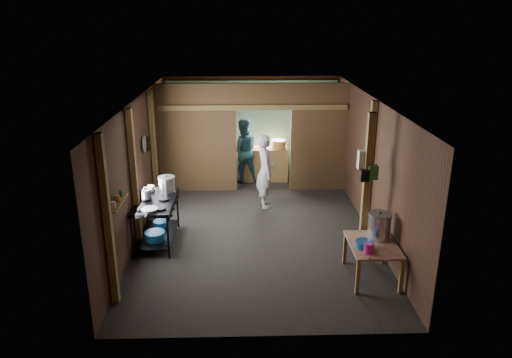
{
  "coord_description": "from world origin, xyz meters",
  "views": [
    {
      "loc": [
        -0.26,
        -8.9,
        4.1
      ],
      "look_at": [
        0.0,
        -0.2,
        1.1
      ],
      "focal_mm": 33.65,
      "sensor_mm": 36.0,
      "label": 1
    }
  ],
  "objects_px": {
    "pink_bucket": "(368,248)",
    "yellow_tub": "(279,144)",
    "stove_pot_large": "(167,185)",
    "stock_pot": "(379,226)",
    "prep_table": "(372,261)",
    "cook": "(265,171)",
    "gas_range": "(156,221)"
  },
  "relations": [
    {
      "from": "prep_table",
      "to": "yellow_tub",
      "type": "relative_size",
      "value": 2.79
    },
    {
      "from": "stove_pot_large",
      "to": "pink_bucket",
      "type": "bearing_deg",
      "value": -32.31
    },
    {
      "from": "gas_range",
      "to": "stock_pot",
      "type": "bearing_deg",
      "value": -17.07
    },
    {
      "from": "yellow_tub",
      "to": "prep_table",
      "type": "bearing_deg",
      "value": -76.87
    },
    {
      "from": "gas_range",
      "to": "cook",
      "type": "height_order",
      "value": "cook"
    },
    {
      "from": "pink_bucket",
      "to": "cook",
      "type": "bearing_deg",
      "value": 112.29
    },
    {
      "from": "gas_range",
      "to": "stove_pot_large",
      "type": "relative_size",
      "value": 4.42
    },
    {
      "from": "prep_table",
      "to": "cook",
      "type": "relative_size",
      "value": 0.63
    },
    {
      "from": "prep_table",
      "to": "pink_bucket",
      "type": "distance_m",
      "value": 0.52
    },
    {
      "from": "cook",
      "to": "prep_table",
      "type": "bearing_deg",
      "value": -158.57
    },
    {
      "from": "gas_range",
      "to": "stove_pot_large",
      "type": "xyz_separation_m",
      "value": [
        0.17,
        0.42,
        0.57
      ]
    },
    {
      "from": "cook",
      "to": "yellow_tub",
      "type": "bearing_deg",
      "value": -18.35
    },
    {
      "from": "yellow_tub",
      "to": "stove_pot_large",
      "type": "bearing_deg",
      "value": -127.08
    },
    {
      "from": "stove_pot_large",
      "to": "pink_bucket",
      "type": "xyz_separation_m",
      "value": [
        3.38,
        -2.14,
        -0.31
      ]
    },
    {
      "from": "prep_table",
      "to": "stock_pot",
      "type": "height_order",
      "value": "stock_pot"
    },
    {
      "from": "prep_table",
      "to": "yellow_tub",
      "type": "distance_m",
      "value": 5.15
    },
    {
      "from": "yellow_tub",
      "to": "cook",
      "type": "relative_size",
      "value": 0.22
    },
    {
      "from": "gas_range",
      "to": "pink_bucket",
      "type": "bearing_deg",
      "value": -25.78
    },
    {
      "from": "prep_table",
      "to": "pink_bucket",
      "type": "relative_size",
      "value": 6.34
    },
    {
      "from": "stock_pot",
      "to": "yellow_tub",
      "type": "relative_size",
      "value": 1.22
    },
    {
      "from": "pink_bucket",
      "to": "yellow_tub",
      "type": "relative_size",
      "value": 0.44
    },
    {
      "from": "prep_table",
      "to": "yellow_tub",
      "type": "height_order",
      "value": "yellow_tub"
    },
    {
      "from": "stock_pot",
      "to": "cook",
      "type": "bearing_deg",
      "value": 120.45
    },
    {
      "from": "stove_pot_large",
      "to": "cook",
      "type": "bearing_deg",
      "value": 34.25
    },
    {
      "from": "pink_bucket",
      "to": "yellow_tub",
      "type": "xyz_separation_m",
      "value": [
        -1.0,
        5.28,
        0.26
      ]
    },
    {
      "from": "gas_range",
      "to": "prep_table",
      "type": "height_order",
      "value": "gas_range"
    },
    {
      "from": "stove_pot_large",
      "to": "gas_range",
      "type": "bearing_deg",
      "value": -111.94
    },
    {
      "from": "gas_range",
      "to": "yellow_tub",
      "type": "distance_m",
      "value": 4.42
    },
    {
      "from": "stock_pot",
      "to": "pink_bucket",
      "type": "distance_m",
      "value": 0.62
    },
    {
      "from": "gas_range",
      "to": "yellow_tub",
      "type": "relative_size",
      "value": 3.92
    },
    {
      "from": "yellow_tub",
      "to": "pink_bucket",
      "type": "bearing_deg",
      "value": -79.32
    },
    {
      "from": "yellow_tub",
      "to": "stock_pot",
      "type": "bearing_deg",
      "value": -74.68
    }
  ]
}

